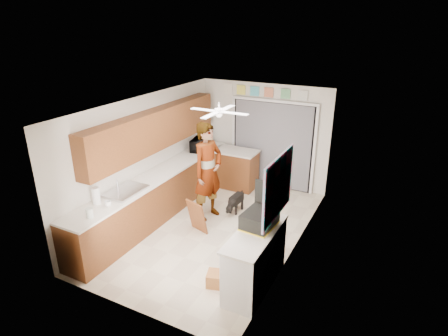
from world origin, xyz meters
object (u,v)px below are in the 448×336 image
at_px(microwave, 200,145).
at_px(cardboard_box, 218,279).
at_px(paper_towel_roll, 96,196).
at_px(suitcase, 260,219).
at_px(dog, 236,202).
at_px(man, 208,171).
at_px(navy_crate, 237,269).
at_px(cup, 108,204).

xyz_separation_m(microwave, cardboard_box, (2.10, -3.08, -0.98)).
height_order(microwave, cardboard_box, microwave).
bearing_deg(microwave, paper_towel_roll, 165.87).
relative_size(suitcase, dog, 1.03).
relative_size(paper_towel_roll, man, 0.14).
height_order(suitcase, cardboard_box, suitcase).
height_order(paper_towel_roll, suitcase, paper_towel_roll).
bearing_deg(suitcase, navy_crate, -160.13).
bearing_deg(navy_crate, microwave, 129.79).
xyz_separation_m(navy_crate, dog, (-0.92, 1.93, 0.12)).
xyz_separation_m(cup, suitcase, (2.52, 0.55, 0.08)).
xyz_separation_m(microwave, dog, (1.32, -0.77, -0.87)).
distance_m(cup, suitcase, 2.58).
height_order(cup, dog, cup).
distance_m(suitcase, navy_crate, 1.02).
height_order(paper_towel_roll, man, man).
distance_m(microwave, dog, 1.76).
relative_size(cup, paper_towel_roll, 0.39).
xyz_separation_m(cardboard_box, navy_crate, (0.14, 0.38, -0.01)).
bearing_deg(cup, navy_crate, 11.89).
bearing_deg(cardboard_box, paper_towel_roll, -177.53).
bearing_deg(suitcase, man, 144.93).
bearing_deg(dog, paper_towel_roll, -118.51).
relative_size(microwave, navy_crate, 1.65).
xyz_separation_m(microwave, navy_crate, (2.25, -2.70, -0.99)).
bearing_deg(microwave, man, -154.70).
xyz_separation_m(navy_crate, man, (-1.36, 1.48, 0.92)).
height_order(microwave, navy_crate, microwave).
bearing_deg(dog, cardboard_box, -67.80).
distance_m(microwave, suitcase, 3.66).
xyz_separation_m(cup, man, (0.84, 1.94, 0.03)).
bearing_deg(suitcase, cup, -163.09).
relative_size(microwave, dog, 0.96).
distance_m(paper_towel_roll, suitcase, 2.81).
bearing_deg(cardboard_box, man, 123.14).
bearing_deg(cardboard_box, dog, 108.70).
distance_m(microwave, paper_towel_roll, 3.18).
bearing_deg(navy_crate, cup, -168.11).
bearing_deg(dog, microwave, 153.32).
distance_m(cardboard_box, man, 2.40).
distance_m(paper_towel_roll, man, 2.23).
bearing_deg(dog, suitcase, -52.44).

